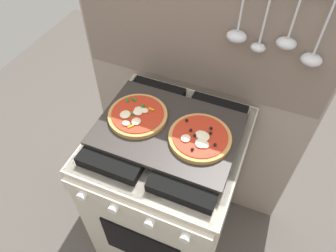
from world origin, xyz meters
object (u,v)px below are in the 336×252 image
(pizza_left, at_px, (138,115))
(pizza_right, at_px, (200,137))
(baking_tray, at_px, (168,129))
(stove, at_px, (168,190))

(pizza_left, bearing_deg, pizza_right, -2.89)
(baking_tray, bearing_deg, pizza_right, -3.70)
(stove, distance_m, pizza_right, 0.50)
(baking_tray, xyz_separation_m, pizza_left, (-0.13, 0.00, 0.02))
(baking_tray, height_order, pizza_left, pizza_left)
(baking_tray, distance_m, pizza_left, 0.13)
(baking_tray, height_order, pizza_right, pizza_right)
(pizza_left, xyz_separation_m, pizza_right, (0.26, -0.01, 0.00))
(stove, relative_size, baking_tray, 1.67)
(baking_tray, bearing_deg, stove, -90.00)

